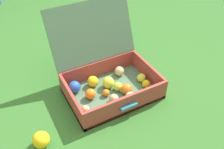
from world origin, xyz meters
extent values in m
plane|color=#336B28|center=(0.00, 0.00, 0.00)|extent=(16.00, 16.00, 0.00)
cube|color=#4C7051|center=(0.06, -0.02, 0.01)|extent=(0.59, 0.41, 0.03)
cube|color=#9E3D33|center=(-0.22, -0.02, 0.07)|extent=(0.02, 0.41, 0.15)
cube|color=#9E3D33|center=(0.35, -0.02, 0.07)|extent=(0.02, 0.41, 0.15)
cube|color=#9E3D33|center=(0.06, -0.21, 0.07)|extent=(0.55, 0.02, 0.15)
cube|color=#9E3D33|center=(0.06, 0.18, 0.07)|extent=(0.55, 0.02, 0.15)
cube|color=#4C7051|center=(0.06, 0.26, 0.34)|extent=(0.59, 0.17, 0.38)
cube|color=teal|center=(0.06, -0.23, 0.08)|extent=(0.11, 0.02, 0.02)
sphere|color=#D1B784|center=(0.19, 0.11, 0.06)|extent=(0.07, 0.07, 0.07)
sphere|color=#CCDB38|center=(0.29, -0.02, 0.06)|extent=(0.06, 0.06, 0.06)
sphere|color=#D1B784|center=(-0.17, -0.11, 0.05)|extent=(0.05, 0.05, 0.05)
sphere|color=#D1B784|center=(0.12, -0.15, 0.06)|extent=(0.07, 0.07, 0.07)
sphere|color=orange|center=(0.14, -0.08, 0.06)|extent=(0.07, 0.07, 0.07)
sphere|color=#CCDB38|center=(0.06, 0.03, 0.07)|extent=(0.08, 0.08, 0.08)
sphere|color=orange|center=(-0.09, -0.01, 0.06)|extent=(0.07, 0.07, 0.07)
sphere|color=#D1B784|center=(0.03, -0.11, 0.06)|extent=(0.06, 0.06, 0.06)
sphere|color=blue|center=(-0.15, 0.10, 0.06)|extent=(0.08, 0.08, 0.08)
sphere|color=yellow|center=(-0.02, 0.09, 0.06)|extent=(0.07, 0.07, 0.07)
sphere|color=orange|center=(0.01, -0.03, 0.05)|extent=(0.05, 0.05, 0.05)
sphere|color=yellow|center=(0.29, -0.09, 0.05)|extent=(0.05, 0.05, 0.05)
sphere|color=#CCDB38|center=(0.10, -0.03, 0.06)|extent=(0.06, 0.06, 0.06)
sphere|color=yellow|center=(-0.46, -0.19, 0.05)|extent=(0.09, 0.09, 0.09)
camera|label=1|loc=(-0.51, -1.07, 1.16)|focal=39.55mm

